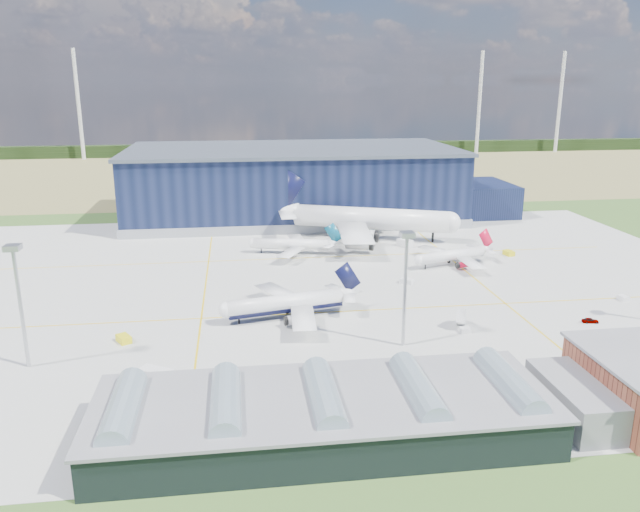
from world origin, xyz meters
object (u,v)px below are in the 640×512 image
(hangar, at_px, (300,186))
(gse_van_b, at_px, (405,243))
(airliner_red, at_px, (451,250))
(airstair, at_px, (461,321))
(gse_cart_a, at_px, (623,298))
(gse_van_a, at_px, (157,376))
(car_a, at_px, (590,320))
(light_mast_west, at_px, (18,287))
(gse_cart_b, at_px, (407,281))
(gse_tug_b, at_px, (251,311))
(gse_tug_a, at_px, (124,339))
(airliner_regional, at_px, (291,239))
(car_b, at_px, (287,395))
(gse_tug_c, at_px, (509,253))
(light_mast_center, at_px, (406,271))
(airliner_widebody, at_px, (371,207))
(airliner_navy, at_px, (285,294))

(hangar, bearing_deg, gse_van_b, -61.64)
(airliner_red, xyz_separation_m, airstair, (-13.33, -44.60, -3.10))
(gse_cart_a, bearing_deg, gse_van_a, -168.63)
(car_a, bearing_deg, light_mast_west, 103.21)
(gse_cart_b, xyz_separation_m, airstair, (3.44, -30.07, 0.74))
(gse_tug_b, relative_size, gse_cart_b, 0.91)
(gse_van_a, bearing_deg, light_mast_west, 97.99)
(gse_tug_a, distance_m, gse_van_a, 20.51)
(light_mast_west, relative_size, airliner_red, 0.82)
(gse_van_a, xyz_separation_m, gse_van_b, (66.61, 83.19, -0.13))
(airliner_red, height_order, gse_cart_a, airliner_red)
(gse_van_a, height_order, gse_cart_b, gse_van_a)
(airstair, bearing_deg, airliner_regional, 138.34)
(gse_tug_b, relative_size, car_b, 0.78)
(airliner_regional, relative_size, car_a, 8.38)
(airstair, bearing_deg, airliner_red, 95.94)
(gse_van_b, height_order, car_a, gse_van_b)
(gse_cart_a, bearing_deg, gse_tug_a, -178.89)
(airstair, relative_size, car_b, 1.20)
(gse_tug_b, bearing_deg, gse_cart_b, 60.01)
(airliner_regional, bearing_deg, gse_tug_a, 69.76)
(gse_tug_c, bearing_deg, airliner_regional, 160.59)
(light_mast_center, bearing_deg, airliner_regional, 102.62)
(light_mast_west, bearing_deg, gse_tug_c, 26.69)
(airliner_widebody, height_order, car_b, airliner_widebody)
(light_mast_center, bearing_deg, gse_tug_a, 170.60)
(gse_van_a, bearing_deg, car_a, -50.10)
(gse_cart_a, bearing_deg, airliner_red, 128.84)
(light_mast_west, xyz_separation_m, car_b, (45.64, -18.00, -14.81))
(hangar, height_order, gse_van_b, hangar)
(gse_tug_c, distance_m, car_b, 106.35)
(airstair, bearing_deg, hangar, 123.06)
(light_mast_west, xyz_separation_m, airliner_regional, (54.33, 70.00, -10.70))
(airstair, bearing_deg, car_a, 19.88)
(light_mast_center, distance_m, gse_tug_c, 78.14)
(gse_van_b, relative_size, car_a, 1.48)
(light_mast_center, bearing_deg, gse_cart_a, 17.43)
(airliner_widebody, bearing_deg, airliner_red, -42.59)
(airliner_red, bearing_deg, airstair, 54.58)
(light_mast_center, bearing_deg, gse_van_b, 74.46)
(gse_tug_c, bearing_deg, gse_tug_a, -164.05)
(hangar, distance_m, gse_tug_b, 105.95)
(light_mast_west, distance_m, airliner_regional, 89.25)
(airliner_navy, bearing_deg, car_a, 157.00)
(airliner_widebody, distance_m, gse_van_b, 17.07)
(hangar, xyz_separation_m, airstair, (21.72, -117.40, -10.17))
(airliner_regional, distance_m, gse_tug_b, 50.27)
(light_mast_center, distance_m, gse_cart_a, 63.18)
(gse_cart_a, relative_size, gse_van_b, 0.52)
(airliner_navy, distance_m, airstair, 37.86)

